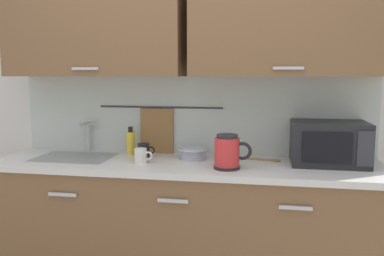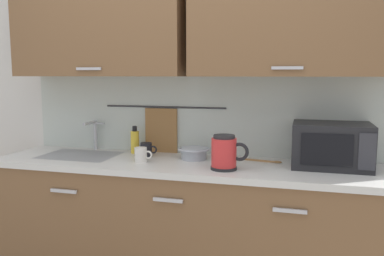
% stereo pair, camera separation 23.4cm
% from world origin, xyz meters
% --- Properties ---
extents(counter_unit, '(2.53, 0.64, 0.90)m').
position_xyz_m(counter_unit, '(-0.01, 0.30, 0.46)').
color(counter_unit, brown).
rests_on(counter_unit, ground).
extents(back_wall_assembly, '(3.70, 0.41, 2.50)m').
position_xyz_m(back_wall_assembly, '(-0.00, 0.53, 1.52)').
color(back_wall_assembly, silver).
rests_on(back_wall_assembly, ground).
extents(sink_faucet, '(0.09, 0.17, 0.22)m').
position_xyz_m(sink_faucet, '(-0.77, 0.53, 1.04)').
color(sink_faucet, '#B2B5BA').
rests_on(sink_faucet, counter_unit).
extents(microwave, '(0.46, 0.35, 0.27)m').
position_xyz_m(microwave, '(0.91, 0.41, 1.04)').
color(microwave, black).
rests_on(microwave, counter_unit).
extents(electric_kettle, '(0.23, 0.16, 0.21)m').
position_xyz_m(electric_kettle, '(0.30, 0.17, 1.00)').
color(electric_kettle, black).
rests_on(electric_kettle, counter_unit).
extents(dish_soap_bottle, '(0.06, 0.06, 0.20)m').
position_xyz_m(dish_soap_bottle, '(-0.42, 0.49, 0.99)').
color(dish_soap_bottle, yellow).
rests_on(dish_soap_bottle, counter_unit).
extents(mug_near_sink, '(0.12, 0.08, 0.09)m').
position_xyz_m(mug_near_sink, '(-0.30, 0.41, 0.95)').
color(mug_near_sink, black).
rests_on(mug_near_sink, counter_unit).
extents(mixing_bowl, '(0.21, 0.21, 0.08)m').
position_xyz_m(mixing_bowl, '(0.04, 0.40, 0.94)').
color(mixing_bowl, '#A5ADB7').
rests_on(mixing_bowl, counter_unit).
extents(mug_by_kettle, '(0.12, 0.08, 0.09)m').
position_xyz_m(mug_by_kettle, '(-0.26, 0.23, 0.95)').
color(mug_by_kettle, silver).
rests_on(mug_by_kettle, counter_unit).
extents(wooden_spoon, '(0.28, 0.08, 0.01)m').
position_xyz_m(wooden_spoon, '(0.52, 0.44, 0.91)').
color(wooden_spoon, '#9E7042').
rests_on(wooden_spoon, counter_unit).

